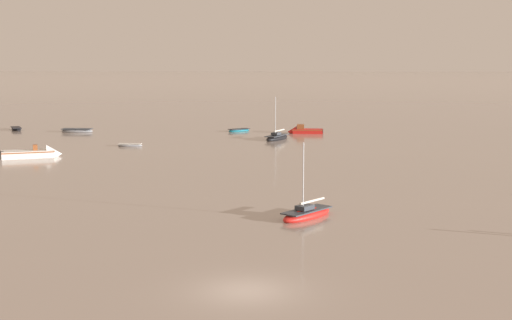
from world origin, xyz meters
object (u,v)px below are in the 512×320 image
Objects in this scene: rowboat_moored_4 at (130,145)px; motorboat_moored_4 at (302,131)px; motorboat_moored_1 at (37,154)px; sailboat_moored_1 at (307,214)px; rowboat_moored_3 at (77,131)px; rowboat_moored_2 at (239,130)px; sailboat_moored_0 at (277,138)px; rowboat_moored_0 at (16,129)px.

rowboat_moored_4 is 0.60× the size of motorboat_moored_4.
motorboat_moored_1 is 1.21× the size of sailboat_moored_1.
rowboat_moored_3 is 0.92× the size of motorboat_moored_4.
rowboat_moored_3 is at bearing 1.21° from motorboat_moored_4.
rowboat_moored_3 is 0.84× the size of sailboat_moored_1.
motorboat_moored_1 reaches higher than rowboat_moored_4.
rowboat_moored_2 is 0.69× the size of motorboat_moored_4.
rowboat_moored_4 is 0.54× the size of sailboat_moored_1.
motorboat_moored_1 is (-25.04, -16.91, 0.04)m from sailboat_moored_0.
sailboat_moored_1 reaches higher than rowboat_moored_0.
rowboat_moored_0 is 0.58× the size of motorboat_moored_1.
rowboat_moored_0 reaches higher than rowboat_moored_4.
sailboat_moored_0 is at bearing -138.08° from sailboat_moored_1.
rowboat_moored_0 is at bearing -1.97° from motorboat_moored_4.
rowboat_moored_0 is 1.29× the size of rowboat_moored_4.
motorboat_moored_1 is 12.23m from rowboat_moored_4.
rowboat_moored_4 is 41.48m from sailboat_moored_1.
sailboat_moored_1 reaches higher than rowboat_moored_3.
rowboat_moored_0 is 0.84× the size of rowboat_moored_3.
sailboat_moored_0 is at bearing -12.55° from rowboat_moored_3.
rowboat_moored_0 is at bearing 93.57° from motorboat_moored_1.
sailboat_moored_1 is (2.67, -44.00, -0.01)m from sailboat_moored_0.
motorboat_moored_1 is at bearing 41.91° from motorboat_moored_4.
motorboat_moored_4 reaches higher than rowboat_moored_4.
rowboat_moored_0 is at bearing -79.11° from sailboat_moored_0.
sailboat_moored_1 is at bearing 118.58° from rowboat_moored_4.
sailboat_moored_1 is at bearing -65.44° from motorboat_moored_1.
rowboat_moored_3 is 18.39m from rowboat_moored_4.
rowboat_moored_3 reaches higher than rowboat_moored_0.
motorboat_moored_4 is (20.49, 14.86, 0.15)m from rowboat_moored_4.
sailboat_moored_1 reaches higher than rowboat_moored_4.
motorboat_moored_4 reaches higher than rowboat_moored_0.
motorboat_moored_4 is at bearing 2.14° from rowboat_moored_3.
rowboat_moored_3 is at bearing 75.47° from motorboat_moored_1.
rowboat_moored_3 is (-27.84, 7.42, -0.05)m from sailboat_moored_0.
rowboat_moored_4 is at bearing 28.80° from motorboat_moored_1.
motorboat_moored_1 is at bearing -95.90° from sailboat_moored_1.
sailboat_moored_0 is 1.69× the size of rowboat_moored_2.
rowboat_moored_0 reaches higher than rowboat_moored_2.
rowboat_moored_4 is at bearing 22.06° from rowboat_moored_0.
rowboat_moored_4 is at bearing -40.74° from sailboat_moored_0.
motorboat_moored_4 is (28.37, 24.21, -0.01)m from motorboat_moored_1.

